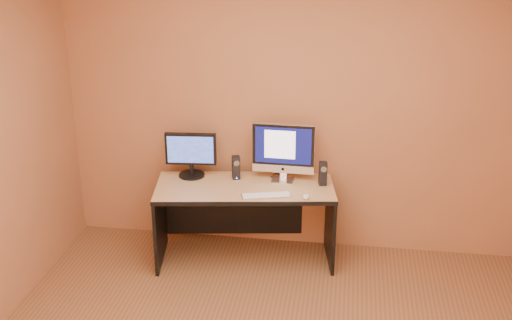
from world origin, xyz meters
name	(u,v)px	position (x,y,z in m)	size (l,w,h in m)	color
walls	(261,205)	(0.00, 0.00, 1.30)	(4.00, 4.00, 2.60)	#9C603E
desk	(245,223)	(-0.37, 1.62, 0.35)	(1.49, 0.65, 0.69)	tan
imac	(283,153)	(-0.07, 1.78, 0.95)	(0.53, 0.20, 0.51)	silver
second_monitor	(191,155)	(-0.86, 1.77, 0.89)	(0.45, 0.22, 0.39)	black
speaker_left	(236,167)	(-0.47, 1.77, 0.79)	(0.06, 0.07, 0.21)	black
speaker_right	(323,174)	(0.28, 1.75, 0.79)	(0.06, 0.07, 0.21)	black
keyboard	(266,195)	(-0.16, 1.44, 0.70)	(0.40, 0.11, 0.02)	silver
mouse	(306,196)	(0.16, 1.45, 0.71)	(0.05, 0.10, 0.03)	silver
cable_a	(279,174)	(-0.11, 1.91, 0.69)	(0.01, 0.01, 0.21)	black
cable_b	(275,174)	(-0.15, 1.91, 0.69)	(0.01, 0.01, 0.17)	black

